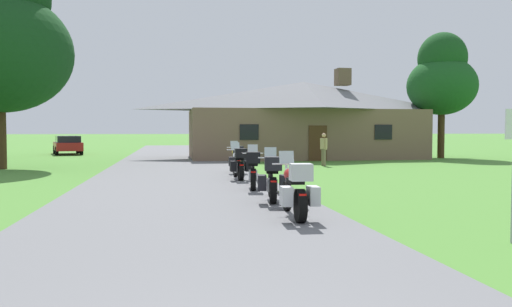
{
  "coord_description": "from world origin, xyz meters",
  "views": [
    {
      "loc": [
        -0.29,
        -2.31,
        1.8
      ],
      "look_at": [
        2.84,
        16.22,
        0.94
      ],
      "focal_mm": 35.41,
      "sensor_mm": 36.0,
      "label": 1
    }
  ],
  "objects_px": {
    "motorcycle_yellow_farthest_in_row": "(237,160)",
    "motorcycle_black_second_in_row": "(272,179)",
    "motorcycle_red_nearest_to_camera": "(295,191)",
    "motorcycle_white_fourth_in_row": "(239,164)",
    "parked_red_suv_far_left": "(68,144)",
    "tree_right_of_lodge": "(442,78)",
    "motorcycle_red_third_in_row": "(253,170)",
    "bystander_tan_shirt_near_lodge": "(324,148)"
  },
  "relations": [
    {
      "from": "tree_right_of_lodge",
      "to": "motorcycle_black_second_in_row",
      "type": "bearing_deg",
      "value": -129.17
    },
    {
      "from": "motorcycle_red_nearest_to_camera",
      "to": "motorcycle_black_second_in_row",
      "type": "height_order",
      "value": "same"
    },
    {
      "from": "motorcycle_yellow_farthest_in_row",
      "to": "motorcycle_black_second_in_row",
      "type": "bearing_deg",
      "value": -90.18
    },
    {
      "from": "motorcycle_red_nearest_to_camera",
      "to": "tree_right_of_lodge",
      "type": "relative_size",
      "value": 0.25
    },
    {
      "from": "motorcycle_yellow_farthest_in_row",
      "to": "tree_right_of_lodge",
      "type": "height_order",
      "value": "tree_right_of_lodge"
    },
    {
      "from": "motorcycle_red_third_in_row",
      "to": "motorcycle_yellow_farthest_in_row",
      "type": "distance_m",
      "value": 5.55
    },
    {
      "from": "motorcycle_white_fourth_in_row",
      "to": "tree_right_of_lodge",
      "type": "bearing_deg",
      "value": 40.16
    },
    {
      "from": "motorcycle_yellow_farthest_in_row",
      "to": "motorcycle_red_third_in_row",
      "type": "bearing_deg",
      "value": -91.12
    },
    {
      "from": "motorcycle_black_second_in_row",
      "to": "motorcycle_red_third_in_row",
      "type": "bearing_deg",
      "value": 99.28
    },
    {
      "from": "motorcycle_yellow_farthest_in_row",
      "to": "parked_red_suv_far_left",
      "type": "distance_m",
      "value": 22.01
    },
    {
      "from": "parked_red_suv_far_left",
      "to": "motorcycle_black_second_in_row",
      "type": "bearing_deg",
      "value": -84.92
    },
    {
      "from": "motorcycle_red_third_in_row",
      "to": "tree_right_of_lodge",
      "type": "distance_m",
      "value": 22.2
    },
    {
      "from": "motorcycle_red_third_in_row",
      "to": "motorcycle_black_second_in_row",
      "type": "bearing_deg",
      "value": -80.87
    },
    {
      "from": "parked_red_suv_far_left",
      "to": "motorcycle_red_third_in_row",
      "type": "bearing_deg",
      "value": -82.92
    },
    {
      "from": "motorcycle_red_third_in_row",
      "to": "bystander_tan_shirt_near_lodge",
      "type": "height_order",
      "value": "bystander_tan_shirt_near_lodge"
    },
    {
      "from": "motorcycle_red_third_in_row",
      "to": "parked_red_suv_far_left",
      "type": "distance_m",
      "value": 26.95
    },
    {
      "from": "motorcycle_red_nearest_to_camera",
      "to": "motorcycle_black_second_in_row",
      "type": "distance_m",
      "value": 2.48
    },
    {
      "from": "motorcycle_red_nearest_to_camera",
      "to": "bystander_tan_shirt_near_lodge",
      "type": "bearing_deg",
      "value": 73.74
    },
    {
      "from": "tree_right_of_lodge",
      "to": "bystander_tan_shirt_near_lodge",
      "type": "bearing_deg",
      "value": -149.04
    },
    {
      "from": "bystander_tan_shirt_near_lodge",
      "to": "parked_red_suv_far_left",
      "type": "relative_size",
      "value": 0.34
    },
    {
      "from": "motorcycle_white_fourth_in_row",
      "to": "parked_red_suv_far_left",
      "type": "distance_m",
      "value": 24.3
    },
    {
      "from": "motorcycle_red_third_in_row",
      "to": "motorcycle_yellow_farthest_in_row",
      "type": "height_order",
      "value": "same"
    },
    {
      "from": "motorcycle_black_second_in_row",
      "to": "bystander_tan_shirt_near_lodge",
      "type": "xyz_separation_m",
      "value": [
        5.22,
        12.56,
        0.32
      ]
    },
    {
      "from": "motorcycle_red_nearest_to_camera",
      "to": "bystander_tan_shirt_near_lodge",
      "type": "height_order",
      "value": "bystander_tan_shirt_near_lodge"
    },
    {
      "from": "motorcycle_red_third_in_row",
      "to": "motorcycle_yellow_farthest_in_row",
      "type": "xyz_separation_m",
      "value": [
        0.23,
        5.55,
        -0.01
      ]
    },
    {
      "from": "tree_right_of_lodge",
      "to": "motorcycle_white_fourth_in_row",
      "type": "bearing_deg",
      "value": -139.74
    },
    {
      "from": "motorcycle_yellow_farthest_in_row",
      "to": "parked_red_suv_far_left",
      "type": "height_order",
      "value": "parked_red_suv_far_left"
    },
    {
      "from": "tree_right_of_lodge",
      "to": "parked_red_suv_far_left",
      "type": "bearing_deg",
      "value": 159.7
    },
    {
      "from": "motorcycle_yellow_farthest_in_row",
      "to": "tree_right_of_lodge",
      "type": "xyz_separation_m",
      "value": [
        14.83,
        10.1,
        4.63
      ]
    },
    {
      "from": "motorcycle_black_second_in_row",
      "to": "bystander_tan_shirt_near_lodge",
      "type": "distance_m",
      "value": 13.6
    },
    {
      "from": "motorcycle_red_nearest_to_camera",
      "to": "parked_red_suv_far_left",
      "type": "height_order",
      "value": "parked_red_suv_far_left"
    },
    {
      "from": "motorcycle_white_fourth_in_row",
      "to": "bystander_tan_shirt_near_lodge",
      "type": "relative_size",
      "value": 1.25
    },
    {
      "from": "motorcycle_red_nearest_to_camera",
      "to": "parked_red_suv_far_left",
      "type": "relative_size",
      "value": 0.42
    },
    {
      "from": "motorcycle_yellow_farthest_in_row",
      "to": "tree_right_of_lodge",
      "type": "bearing_deg",
      "value": 35.48
    },
    {
      "from": "motorcycle_black_second_in_row",
      "to": "motorcycle_red_third_in_row",
      "type": "height_order",
      "value": "same"
    },
    {
      "from": "motorcycle_black_second_in_row",
      "to": "motorcycle_white_fourth_in_row",
      "type": "distance_m",
      "value": 5.66
    },
    {
      "from": "motorcycle_red_nearest_to_camera",
      "to": "motorcycle_white_fourth_in_row",
      "type": "height_order",
      "value": "same"
    },
    {
      "from": "bystander_tan_shirt_near_lodge",
      "to": "tree_right_of_lodge",
      "type": "bearing_deg",
      "value": 107.4
    },
    {
      "from": "motorcycle_red_nearest_to_camera",
      "to": "motorcycle_white_fourth_in_row",
      "type": "relative_size",
      "value": 1.0
    },
    {
      "from": "motorcycle_white_fourth_in_row",
      "to": "tree_right_of_lodge",
      "type": "xyz_separation_m",
      "value": [
        15.1,
        12.79,
        4.63
      ]
    },
    {
      "from": "motorcycle_white_fourth_in_row",
      "to": "tree_right_of_lodge",
      "type": "distance_m",
      "value": 20.32
    },
    {
      "from": "motorcycle_yellow_farthest_in_row",
      "to": "parked_red_suv_far_left",
      "type": "bearing_deg",
      "value": 119.31
    }
  ]
}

